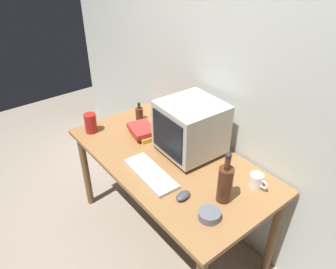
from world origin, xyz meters
TOP-DOWN VIEW (x-y plane):
  - ground_plane at (0.00, 0.00)m, footprint 6.00×6.00m
  - back_wall at (0.00, 0.45)m, footprint 4.00×0.08m
  - desk at (0.00, 0.00)m, footprint 1.51×0.78m
  - crt_monitor at (0.04, 0.16)m, footprint 0.40×0.41m
  - keyboard at (0.08, -0.20)m, footprint 0.43×0.17m
  - computer_mouse at (0.36, -0.18)m, footprint 0.08×0.11m
  - bottle_tall at (0.52, -0.01)m, footprint 0.09×0.09m
  - bottle_short at (-0.55, 0.14)m, footprint 0.06×0.06m
  - book_stack at (-0.33, 0.02)m, footprint 0.25×0.20m
  - mug at (0.56, 0.23)m, footprint 0.12×0.08m
  - cd_spindle at (0.57, -0.17)m, footprint 0.12×0.12m
  - metal_canister at (-0.62, -0.26)m, footprint 0.09×0.09m

SIDE VIEW (x-z plane):
  - ground_plane at x=0.00m, z-range 0.00..0.00m
  - desk at x=0.00m, z-range 0.28..1.04m
  - keyboard at x=0.08m, z-range 0.75..0.78m
  - computer_mouse at x=0.36m, z-range 0.75..0.79m
  - cd_spindle at x=0.57m, z-range 0.75..0.80m
  - book_stack at x=-0.33m, z-range 0.75..0.83m
  - mug at x=0.56m, z-range 0.75..0.84m
  - bottle_short at x=-0.55m, z-range 0.73..0.89m
  - metal_canister at x=-0.62m, z-range 0.75..0.90m
  - bottle_tall at x=0.52m, z-range 0.71..1.04m
  - crt_monitor at x=0.04m, z-range 0.76..1.13m
  - back_wall at x=0.00m, z-range 0.00..2.50m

